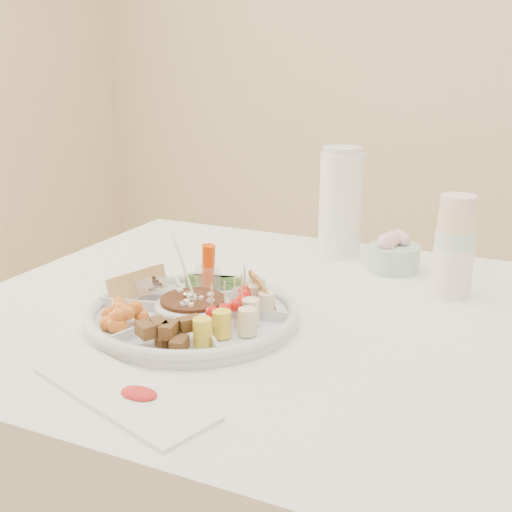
% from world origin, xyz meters
% --- Properties ---
extents(wall_back, '(4.00, 0.02, 2.70)m').
position_xyz_m(wall_back, '(0.00, 2.00, 1.35)').
color(wall_back, beige).
rests_on(wall_back, ground).
extents(dining_table, '(1.52, 1.02, 0.76)m').
position_xyz_m(dining_table, '(0.00, 0.00, 0.38)').
color(dining_table, white).
rests_on(dining_table, floor).
extents(party_tray, '(0.45, 0.45, 0.04)m').
position_xyz_m(party_tray, '(-0.28, -0.11, 0.78)').
color(party_tray, white).
rests_on(party_tray, dining_table).
extents(bean_dip, '(0.14, 0.14, 0.04)m').
position_xyz_m(bean_dip, '(-0.28, -0.11, 0.79)').
color(bean_dip, '#311909').
rests_on(bean_dip, party_tray).
extents(tortillas, '(0.11, 0.11, 0.06)m').
position_xyz_m(tortillas, '(-0.18, -0.02, 0.80)').
color(tortillas, '#B08046').
rests_on(tortillas, party_tray).
extents(carrot_cucumber, '(0.12, 0.12, 0.09)m').
position_xyz_m(carrot_cucumber, '(-0.31, 0.01, 0.82)').
color(carrot_cucumber, '#F84702').
rests_on(carrot_cucumber, party_tray).
extents(pita_raisins, '(0.12, 0.12, 0.05)m').
position_xyz_m(pita_raisins, '(-0.40, -0.07, 0.80)').
color(pita_raisins, tan).
rests_on(pita_raisins, party_tray).
extents(cherries, '(0.14, 0.14, 0.05)m').
position_xyz_m(cherries, '(-0.37, -0.20, 0.79)').
color(cherries, orange).
rests_on(cherries, party_tray).
extents(granola_chunks, '(0.12, 0.12, 0.04)m').
position_xyz_m(granola_chunks, '(-0.25, -0.24, 0.79)').
color(granola_chunks, '#513819').
rests_on(granola_chunks, party_tray).
extents(banana_tomato, '(0.12, 0.12, 0.08)m').
position_xyz_m(banana_tomato, '(-0.15, -0.15, 0.82)').
color(banana_tomato, '#E1D686').
rests_on(banana_tomato, party_tray).
extents(cup_stack, '(0.09, 0.09, 0.22)m').
position_xyz_m(cup_stack, '(0.13, 0.23, 0.87)').
color(cup_stack, '#AEC8A8').
rests_on(cup_stack, dining_table).
extents(thermos, '(0.12, 0.12, 0.27)m').
position_xyz_m(thermos, '(-0.16, 0.39, 0.89)').
color(thermos, white).
rests_on(thermos, dining_table).
extents(flower_bowl, '(0.13, 0.13, 0.09)m').
position_xyz_m(flower_bowl, '(-0.02, 0.33, 0.80)').
color(flower_bowl, '#93C6AB').
rests_on(flower_bowl, dining_table).
extents(placemat, '(0.33, 0.20, 0.01)m').
position_xyz_m(placemat, '(-0.24, -0.38, 0.76)').
color(placemat, white).
rests_on(placemat, dining_table).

